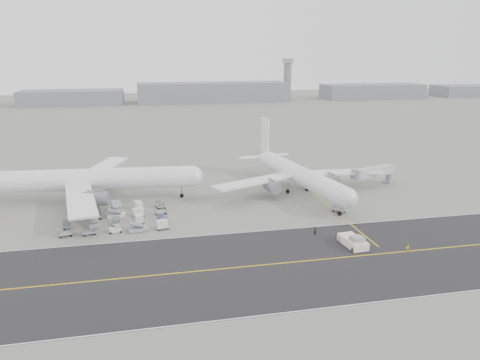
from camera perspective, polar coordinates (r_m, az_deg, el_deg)
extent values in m
plane|color=gray|center=(98.92, -3.31, -6.21)|extent=(700.00, 700.00, 0.00)
cube|color=#2A292C|center=(83.63, 2.06, -10.39)|extent=(220.00, 32.00, 0.02)
cube|color=gold|center=(83.62, 2.06, -10.38)|extent=(220.00, 0.30, 0.01)
cube|color=silver|center=(97.72, -0.20, -6.44)|extent=(220.00, 0.25, 0.01)
cube|color=silver|center=(70.26, 5.30, -15.83)|extent=(220.00, 0.25, 0.01)
cube|color=gold|center=(111.50, 11.73, -3.97)|extent=(0.30, 40.00, 0.01)
cylinder|color=slate|center=(374.33, 5.79, 11.90)|extent=(6.00, 6.00, 28.00)
cube|color=#97979C|center=(373.72, 5.86, 14.27)|extent=(7.00, 7.00, 3.50)
cylinder|color=white|center=(122.03, -17.06, 0.10)|extent=(47.95, 9.57, 5.46)
sphere|color=white|center=(120.10, -5.80, 0.47)|extent=(5.35, 5.35, 5.35)
cube|color=white|center=(108.87, -18.87, -2.25)|extent=(9.84, 26.74, 0.45)
cube|color=white|center=(136.13, -16.53, 1.39)|extent=(14.00, 26.62, 0.45)
cylinder|color=gray|center=(113.03, -17.22, -2.20)|extent=(6.08, 3.88, 3.39)
cylinder|color=gray|center=(131.77, -15.79, 0.38)|extent=(6.08, 3.88, 3.39)
cylinder|color=black|center=(121.49, -7.11, -1.89)|extent=(1.07, 0.59, 1.03)
cylinder|color=black|center=(120.66, -17.94, -2.67)|extent=(1.07, 0.59, 1.03)
cylinder|color=black|center=(126.81, -17.41, -1.76)|extent=(1.07, 0.59, 1.03)
cylinder|color=gray|center=(121.07, -7.13, -1.24)|extent=(0.36, 0.36, 2.87)
cylinder|color=white|center=(123.66, 7.42, 0.55)|extent=(11.90, 42.52, 4.85)
sphere|color=white|center=(106.44, 12.93, -2.17)|extent=(4.75, 4.75, 4.75)
cone|color=white|center=(142.78, 3.13, 2.82)|extent=(5.69, 8.87, 4.36)
cube|color=white|center=(141.93, 3.08, 5.50)|extent=(1.27, 4.66, 10.32)
cube|color=white|center=(141.75, 1.43, 2.80)|extent=(8.02, 3.59, 0.25)
cube|color=white|center=(145.23, 4.53, 3.06)|extent=(8.02, 3.59, 0.25)
cube|color=white|center=(119.21, 1.79, -0.19)|extent=(23.33, 14.05, 0.45)
cube|color=white|center=(131.18, 12.08, 0.93)|extent=(23.54, 6.89, 0.45)
cylinder|color=gray|center=(119.34, 3.94, -0.80)|extent=(3.83, 5.59, 3.01)
cylinder|color=gray|center=(127.68, 11.07, 0.02)|extent=(3.83, 5.59, 3.01)
cylinder|color=black|center=(109.84, 12.03, -4.01)|extent=(0.67, 1.12, 1.05)
cylinder|color=black|center=(124.83, 5.84, -1.37)|extent=(0.67, 1.12, 1.05)
cylinder|color=black|center=(127.54, 8.16, -1.09)|extent=(0.67, 1.12, 1.05)
cylinder|color=gray|center=(109.43, 12.07, -3.38)|extent=(0.36, 0.36, 2.55)
cube|color=white|center=(93.59, 13.59, -7.33)|extent=(3.80, 6.90, 1.50)
cube|color=#97979C|center=(91.99, 14.10, -7.02)|extent=(2.54, 2.35, 0.96)
cylinder|color=gray|center=(96.96, 12.35, -6.67)|extent=(0.42, 2.79, 0.17)
cylinder|color=black|center=(91.07, 13.63, -8.28)|extent=(0.51, 1.00, 0.96)
cylinder|color=black|center=(92.45, 15.13, -8.02)|extent=(0.51, 1.00, 0.96)
cylinder|color=black|center=(95.13, 12.06, -7.13)|extent=(0.51, 1.00, 0.96)
cylinder|color=black|center=(96.45, 13.51, -6.90)|extent=(0.51, 1.00, 0.96)
cylinder|color=gray|center=(140.17, 17.65, 0.39)|extent=(1.46, 1.46, 3.65)
cube|color=#97979C|center=(140.55, 17.61, -0.20)|extent=(3.02, 3.02, 0.64)
cube|color=silver|center=(134.95, 15.94, 1.00)|extent=(13.74, 6.94, 2.37)
cube|color=#97979C|center=(130.31, 13.97, 0.64)|extent=(2.00, 3.11, 2.73)
cylinder|color=black|center=(141.93, 17.57, -0.07)|extent=(0.44, 0.61, 0.55)
imported|color=black|center=(97.28, 9.15, -6.18)|extent=(0.77, 0.62, 1.84)
imported|color=yellow|center=(94.27, 19.73, -7.73)|extent=(0.80, 0.62, 1.63)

